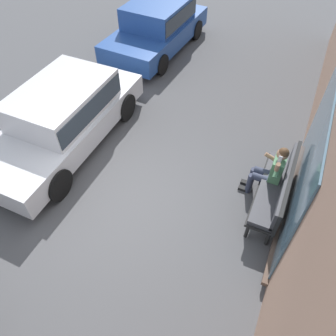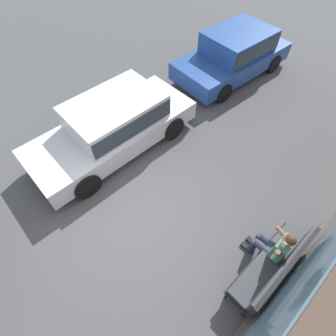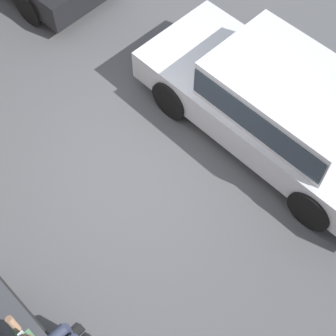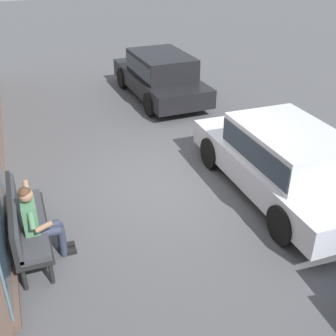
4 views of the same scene
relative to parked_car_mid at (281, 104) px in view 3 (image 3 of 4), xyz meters
name	(u,v)px [view 3 (image 3 of 4)]	position (x,y,z in m)	size (l,w,h in m)	color
ground_plane	(141,174)	(0.96, 2.03, -0.80)	(60.00, 60.00, 0.00)	#4C4C4F
parked_car_mid	(281,104)	(0.00, 0.00, 0.00)	(4.54, 1.89, 1.46)	silver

